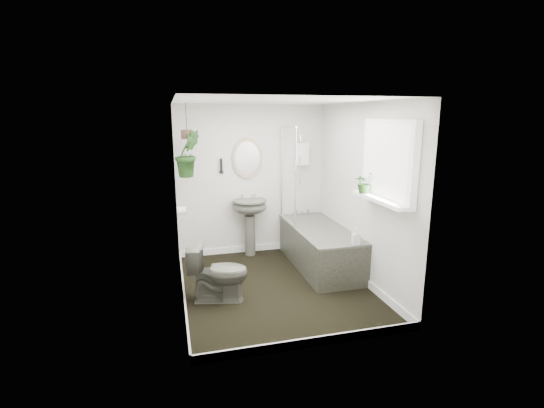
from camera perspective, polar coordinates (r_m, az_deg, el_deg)
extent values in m
cube|color=black|center=(5.15, 0.43, -11.94)|extent=(2.30, 2.80, 0.02)
cube|color=white|center=(4.68, 0.48, 14.80)|extent=(2.30, 2.80, 0.02)
cube|color=silver|center=(6.13, -3.01, 3.43)|extent=(2.30, 0.02, 2.30)
cube|color=silver|center=(3.49, 6.57, -3.88)|extent=(2.30, 0.02, 2.30)
cube|color=silver|center=(4.63, -13.55, 0.00)|extent=(0.02, 2.80, 2.30)
cube|color=silver|center=(5.21, 12.88, 1.44)|extent=(0.02, 2.80, 2.30)
cube|color=white|center=(5.13, 0.44, -11.33)|extent=(2.30, 2.80, 0.10)
cube|color=white|center=(6.23, 4.36, 7.26)|extent=(0.20, 0.10, 0.35)
ellipsoid|color=tan|center=(6.04, -3.60, 6.62)|extent=(0.46, 0.03, 0.62)
cylinder|color=black|center=(5.97, -7.35, 5.51)|extent=(0.04, 0.04, 0.22)
cylinder|color=white|center=(5.37, -12.97, -0.97)|extent=(0.11, 0.11, 0.11)
cube|color=white|center=(4.49, 16.51, 5.94)|extent=(0.08, 1.00, 0.90)
cube|color=white|center=(4.52, 15.42, 0.65)|extent=(0.18, 1.00, 0.04)
cube|color=white|center=(4.47, 16.02, 5.94)|extent=(0.01, 0.86, 0.76)
imported|color=#47483F|center=(4.71, -7.76, -9.76)|extent=(0.75, 0.54, 0.70)
imported|color=black|center=(4.73, 13.19, 3.09)|extent=(0.29, 0.27, 0.25)
imported|color=black|center=(5.50, -12.08, 7.14)|extent=(0.42, 0.38, 0.64)
imported|color=black|center=(4.98, 12.08, -4.60)|extent=(0.11, 0.11, 0.20)
cylinder|color=#463124|center=(5.48, -12.21, 9.83)|extent=(0.16, 0.16, 0.12)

